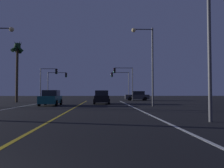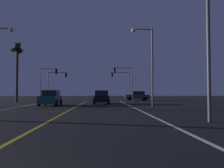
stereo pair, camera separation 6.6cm
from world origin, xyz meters
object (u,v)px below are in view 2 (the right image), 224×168
object	(u,v)px
traffic_light_far_right	(120,79)
traffic_light_near_left	(49,77)
palm_tree_left_far	(17,53)
car_crossing_side	(137,96)
traffic_light_near_right	(124,76)
traffic_light_far_left	(57,79)
street_lamp_right_near	(197,26)
street_lamp_right_far	(148,56)
car_ahead_far	(102,97)
car_oncoming	(51,98)

from	to	relation	value
traffic_light_far_right	traffic_light_near_left	bearing A→B (deg)	23.19
traffic_light_near_left	palm_tree_left_far	bearing A→B (deg)	-118.59
palm_tree_left_far	traffic_light_far_right	bearing A→B (deg)	35.42
car_crossing_side	traffic_light_near_right	xyz separation A→B (m)	(-2.66, -1.64, 3.49)
traffic_light_far_right	traffic_light_far_left	world-z (taller)	traffic_light_far_right
street_lamp_right_near	street_lamp_right_far	distance (m)	12.74
street_lamp_right_near	street_lamp_right_far	world-z (taller)	street_lamp_right_far
street_lamp_right_far	palm_tree_left_far	distance (m)	20.35
car_crossing_side	traffic_light_far_left	distance (m)	16.02
traffic_light_near_right	car_ahead_far	bearing A→B (deg)	70.79
car_oncoming	traffic_light_near_right	distance (m)	17.60
traffic_light_near_right	street_lamp_right_far	distance (m)	16.66
traffic_light_far_right	traffic_light_near_right	bearing A→B (deg)	91.54
car_ahead_far	car_crossing_side	size ratio (longest dim) A/B	1.00
car_oncoming	traffic_light_far_left	bearing A→B (deg)	-171.20
traffic_light_near_right	street_lamp_right_near	distance (m)	29.36
car_ahead_far	traffic_light_far_left	size ratio (longest dim) A/B	0.79
car_oncoming	traffic_light_far_right	distance (m)	22.24
traffic_light_far_left	street_lamp_right_far	xyz separation A→B (m)	(13.52, -22.11, 1.13)
car_oncoming	car_crossing_side	world-z (taller)	same
traffic_light_far_left	street_lamp_right_near	distance (m)	37.35
car_crossing_side	car_oncoming	bearing A→B (deg)	52.97
traffic_light_far_right	street_lamp_right_far	bearing A→B (deg)	92.90
car_crossing_side	traffic_light_near_left	xyz separation A→B (m)	(-15.65, -1.64, 3.32)
traffic_light_near_right	palm_tree_left_far	xyz separation A→B (m)	(-16.22, -5.93, 2.95)
street_lamp_right_near	street_lamp_right_far	size ratio (longest dim) A/B	0.89
traffic_light_near_left	street_lamp_right_near	world-z (taller)	street_lamp_right_near
traffic_light_near_right	street_lamp_right_near	bearing A→B (deg)	91.76
traffic_light_far_right	street_lamp_right_far	size ratio (longest dim) A/B	0.67
car_ahead_far	car_oncoming	distance (m)	6.61
traffic_light_far_left	traffic_light_near_right	bearing A→B (deg)	-23.68
palm_tree_left_far	car_oncoming	bearing A→B (deg)	-51.46
traffic_light_near_left	street_lamp_right_far	xyz separation A→B (m)	(13.96, -16.61, 1.04)
traffic_light_far_right	street_lamp_right_near	size ratio (longest dim) A/B	0.75
traffic_light_far_right	car_oncoming	bearing A→B (deg)	64.96
street_lamp_right_near	car_crossing_side	bearing A→B (deg)	-93.25
car_oncoming	palm_tree_left_far	distance (m)	12.62
car_crossing_side	traffic_light_far_left	bearing A→B (deg)	-14.25
car_ahead_far	traffic_light_far_left	world-z (taller)	traffic_light_far_left
street_lamp_right_far	car_ahead_far	bearing A→B (deg)	-49.62
car_crossing_side	traffic_light_far_right	size ratio (longest dim) A/B	0.78
street_lamp_right_near	palm_tree_left_far	xyz separation A→B (m)	(-17.12, 23.41, 2.56)
traffic_light_far_left	street_lamp_right_far	distance (m)	25.94
car_oncoming	traffic_light_near_left	world-z (taller)	traffic_light_near_left
street_lamp_right_far	palm_tree_left_far	xyz separation A→B (m)	(-17.20, 10.68, 2.07)
traffic_light_near_right	palm_tree_left_far	world-z (taller)	palm_tree_left_far
car_ahead_far	car_crossing_side	xyz separation A→B (m)	(6.48, 12.61, 0.00)
car_oncoming	traffic_light_near_left	xyz separation A→B (m)	(-3.53, 14.43, 3.32)
car_crossing_side	palm_tree_left_far	xyz separation A→B (m)	(-18.89, -7.57, 6.44)
car_oncoming	street_lamp_right_far	distance (m)	11.52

